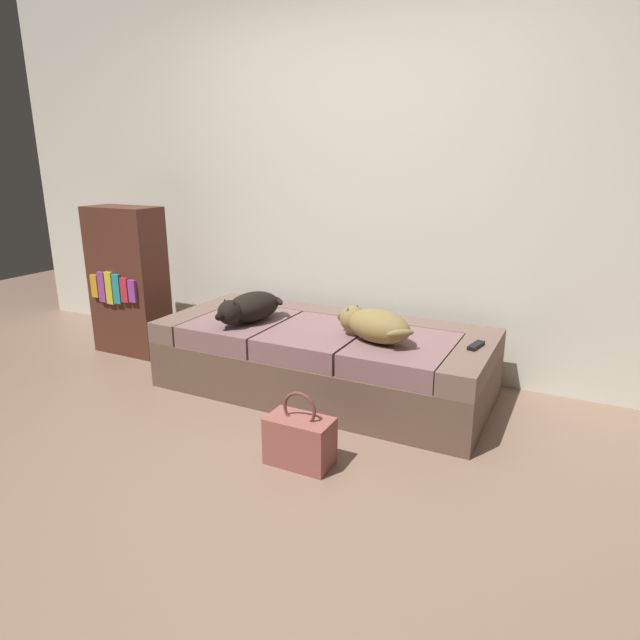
% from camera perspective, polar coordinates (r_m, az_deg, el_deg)
% --- Properties ---
extents(ground_plane, '(10.00, 10.00, 0.00)m').
position_cam_1_polar(ground_plane, '(2.72, -10.53, -15.60)').
color(ground_plane, '#856653').
extents(back_wall, '(6.40, 0.10, 2.80)m').
position_cam_1_polar(back_wall, '(3.83, 4.74, 15.92)').
color(back_wall, silver).
rests_on(back_wall, ground).
extents(couch, '(2.06, 0.90, 0.43)m').
position_cam_1_polar(couch, '(3.48, 0.38, -4.01)').
color(couch, brown).
rests_on(couch, ground).
extents(dog_dark, '(0.31, 0.55, 0.19)m').
position_cam_1_polar(dog_dark, '(3.49, -7.38, 1.28)').
color(dog_dark, black).
rests_on(dog_dark, couch).
extents(dog_tan, '(0.54, 0.34, 0.19)m').
position_cam_1_polar(dog_tan, '(3.12, 5.62, -0.50)').
color(dog_tan, olive).
rests_on(dog_tan, couch).
extents(tv_remote, '(0.07, 0.16, 0.02)m').
position_cam_1_polar(tv_remote, '(3.14, 15.92, -2.57)').
color(tv_remote, black).
rests_on(tv_remote, couch).
extents(handbag, '(0.32, 0.18, 0.38)m').
position_cam_1_polar(handbag, '(2.71, -2.12, -12.35)').
color(handbag, '#955147').
rests_on(handbag, ground).
extents(bookshelf, '(0.56, 0.30, 1.10)m').
position_cam_1_polar(bookshelf, '(4.36, -19.30, 3.84)').
color(bookshelf, '#4F291D').
rests_on(bookshelf, ground).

